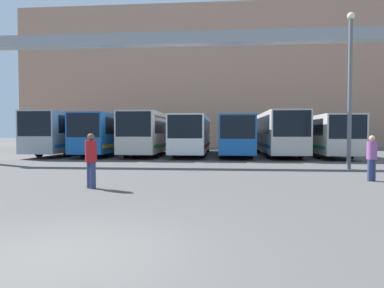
{
  "coord_description": "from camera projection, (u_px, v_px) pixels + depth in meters",
  "views": [
    {
      "loc": [
        2.37,
        -4.75,
        1.85
      ],
      "look_at": [
        0.47,
        17.09,
        1.08
      ],
      "focal_mm": 32.0,
      "sensor_mm": 36.0,
      "label": 1
    }
  ],
  "objects": [
    {
      "name": "lamp_post",
      "position": [
        350.0,
        84.0,
        16.89
      ],
      "size": [
        0.36,
        0.36,
        7.73
      ],
      "color": "#595B60",
      "rests_on": "ground"
    },
    {
      "name": "ground_plane",
      "position": [
        59.0,
        258.0,
        5.0
      ],
      "size": [
        200.0,
        200.0,
        0.0
      ],
      "primitive_type": "plane",
      "color": "#514F4C"
    },
    {
      "name": "bus_slot_2",
      "position": [
        150.0,
        131.0,
        27.44
      ],
      "size": [
        2.58,
        10.46,
        3.3
      ],
      "color": "beige",
      "rests_on": "ground"
    },
    {
      "name": "pedestrian_near_right",
      "position": [
        91.0,
        159.0,
        11.21
      ],
      "size": [
        0.38,
        0.38,
        1.8
      ],
      "rotation": [
        0.0,
        0.0,
        5.67
      ],
      "color": "navy",
      "rests_on": "ground"
    },
    {
      "name": "overhead_gantry",
      "position": [
        181.0,
        55.0,
        20.06
      ],
      "size": [
        28.07,
        0.8,
        7.66
      ],
      "color": "gray",
      "rests_on": "ground"
    },
    {
      "name": "bus_slot_0",
      "position": [
        72.0,
        131.0,
        28.68
      ],
      "size": [
        2.58,
        11.77,
        3.35
      ],
      "color": "#999EA5",
      "rests_on": "ground"
    },
    {
      "name": "building_backdrop",
      "position": [
        205.0,
        82.0,
        48.39
      ],
      "size": [
        48.1,
        12.0,
        17.91
      ],
      "color": "tan",
      "rests_on": "ground"
    },
    {
      "name": "bus_slot_1",
      "position": [
        111.0,
        132.0,
        28.28
      ],
      "size": [
        2.46,
        11.56,
        3.21
      ],
      "color": "#1959A5",
      "rests_on": "ground"
    },
    {
      "name": "pedestrian_near_center",
      "position": [
        372.0,
        157.0,
        12.88
      ],
      "size": [
        0.36,
        0.36,
        1.72
      ],
      "rotation": [
        0.0,
        0.0,
        0.5
      ],
      "color": "navy",
      "rests_on": "ground"
    },
    {
      "name": "bus_slot_4",
      "position": [
        234.0,
        133.0,
        27.02
      ],
      "size": [
        2.45,
        10.79,
        3.02
      ],
      "color": "#1959A5",
      "rests_on": "ground"
    },
    {
      "name": "bus_slot_3",
      "position": [
        193.0,
        133.0,
        28.06
      ],
      "size": [
        2.48,
        12.29,
        3.07
      ],
      "color": "silver",
      "rests_on": "ground"
    },
    {
      "name": "bus_slot_6",
      "position": [
        321.0,
        133.0,
        26.91
      ],
      "size": [
        2.52,
        11.75,
        3.03
      ],
      "color": "beige",
      "rests_on": "ground"
    },
    {
      "name": "bus_slot_5",
      "position": [
        277.0,
        131.0,
        27.12
      ],
      "size": [
        2.58,
        11.58,
        3.32
      ],
      "color": "beige",
      "rests_on": "ground"
    }
  ]
}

